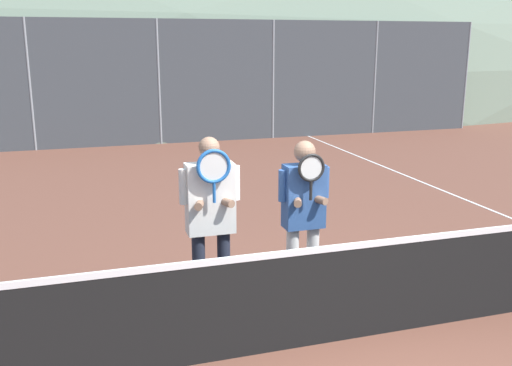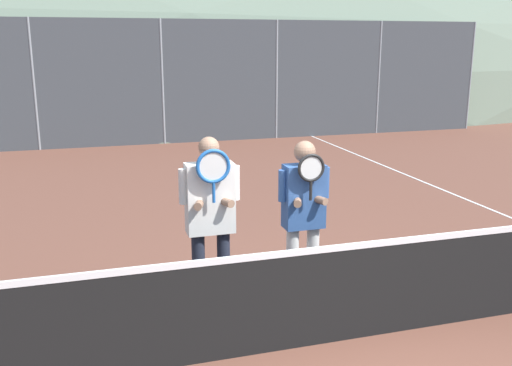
# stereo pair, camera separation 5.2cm
# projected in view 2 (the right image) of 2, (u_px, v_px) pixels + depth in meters

# --- Properties ---
(ground_plane) EXTENTS (120.00, 120.00, 0.00)m
(ground_plane) POSITION_uv_depth(u_px,v_px,m) (330.00, 342.00, 5.24)
(ground_plane) COLOR brown
(hill_distant) EXTENTS (134.01, 74.45, 26.06)m
(hill_distant) POSITION_uv_depth(u_px,v_px,m) (106.00, 73.00, 49.99)
(hill_distant) COLOR slate
(hill_distant) RESTS_ON ground_plane
(clubhouse_building) EXTENTS (18.43, 5.50, 3.82)m
(clubhouse_building) POSITION_uv_depth(u_px,v_px,m) (96.00, 62.00, 20.93)
(clubhouse_building) COLOR beige
(clubhouse_building) RESTS_ON ground_plane
(fence_back) EXTENTS (19.13, 0.06, 3.26)m
(fence_back) POSITION_uv_depth(u_px,v_px,m) (162.00, 83.00, 15.01)
(fence_back) COLOR gray
(fence_back) RESTS_ON ground_plane
(tennis_net) EXTENTS (11.47, 0.09, 1.04)m
(tennis_net) POSITION_uv_depth(u_px,v_px,m) (331.00, 293.00, 5.12)
(tennis_net) COLOR gray
(tennis_net) RESTS_ON ground_plane
(court_line_right_sideline) EXTENTS (0.05, 16.00, 0.01)m
(court_line_right_sideline) POSITION_uv_depth(u_px,v_px,m) (497.00, 212.00, 9.21)
(court_line_right_sideline) COLOR white
(court_line_right_sideline) RESTS_ON ground_plane
(player_leftmost) EXTENTS (0.60, 0.34, 1.81)m
(player_leftmost) POSITION_uv_depth(u_px,v_px,m) (210.00, 212.00, 5.52)
(player_leftmost) COLOR #232838
(player_leftmost) RESTS_ON ground_plane
(player_center_left) EXTENTS (0.55, 0.34, 1.73)m
(player_center_left) POSITION_uv_depth(u_px,v_px,m) (304.00, 209.00, 5.81)
(player_center_left) COLOR white
(player_center_left) RESTS_ON ground_plane
(car_left_of_center) EXTENTS (4.55, 1.90, 1.78)m
(car_left_of_center) POSITION_uv_depth(u_px,v_px,m) (156.00, 100.00, 17.66)
(car_left_of_center) COLOR black
(car_left_of_center) RESTS_ON ground_plane
(car_center) EXTENTS (4.49, 2.08, 1.70)m
(car_center) POSITION_uv_depth(u_px,v_px,m) (306.00, 97.00, 19.20)
(car_center) COLOR slate
(car_center) RESTS_ON ground_plane
(car_right_of_center) EXTENTS (4.31, 2.08, 1.75)m
(car_right_of_center) POSITION_uv_depth(u_px,v_px,m) (437.00, 93.00, 20.36)
(car_right_of_center) COLOR slate
(car_right_of_center) RESTS_ON ground_plane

